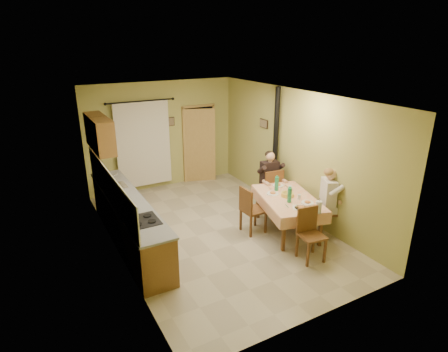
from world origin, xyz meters
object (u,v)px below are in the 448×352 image
chair_left (252,219)px  chair_far (269,198)px  chair_near (311,245)px  dining_table (287,214)px  stove_flue (275,163)px  man_right (330,194)px  chair_right (328,220)px  man_far (270,174)px

chair_left → chair_far: bearing=125.1°
chair_far → chair_near: bearing=-98.8°
chair_far → dining_table: bearing=-98.6°
dining_table → stove_flue: 1.58m
chair_left → stove_flue: bearing=126.4°
chair_left → man_right: bearing=56.7°
chair_right → chair_left: bearing=83.3°
chair_near → chair_right: chair_near is taller
chair_far → chair_left: chair_far is taller
chair_near → stove_flue: stove_flue is taller
chair_far → chair_left: (-0.92, -0.70, -0.00)m
chair_left → man_right: 1.64m
chair_far → chair_near: size_ratio=1.05×
dining_table → chair_far: bearing=89.6°
chair_far → man_right: size_ratio=0.74×
man_far → stove_flue: size_ratio=0.50×
dining_table → chair_near: size_ratio=1.97×
chair_left → man_far: (0.93, 0.72, 0.59)m
man_far → man_right: (0.38, -1.51, 0.00)m
man_right → man_far: bearing=38.8°
man_far → chair_far: bearing=-90.0°
chair_left → man_right: size_ratio=0.71×
chair_left → chair_near: bearing=12.1°
dining_table → man_right: man_right is taller
dining_table → chair_near: bearing=-90.9°
chair_near → man_right: man_right is taller
chair_far → chair_left: 1.16m
chair_near → chair_right: (0.97, 0.58, -0.00)m
chair_right → man_far: 1.67m
chair_right → chair_left: size_ratio=0.97×
man_far → man_right: bearing=-69.1°
man_right → stove_flue: stove_flue is taller
dining_table → chair_right: (0.67, -0.48, -0.09)m
chair_right → man_far: man_far is taller
chair_near → man_right: size_ratio=0.70×
dining_table → man_right: bearing=-21.1°
chair_left → man_far: man_far is taller
chair_right → man_right: (-0.01, 0.01, 0.59)m
chair_right → stove_flue: size_ratio=0.34×
chair_near → chair_left: chair_left is taller
stove_flue → chair_far: bearing=-138.0°
man_far → stove_flue: 0.45m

